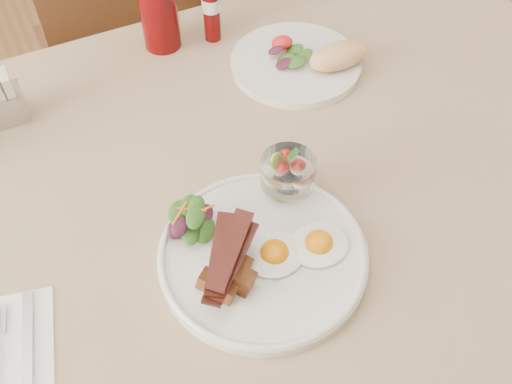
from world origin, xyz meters
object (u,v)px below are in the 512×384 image
at_px(chair_far, 138,51).
at_px(ketchup_bottle, 157,0).
at_px(main_plate, 263,256).
at_px(fruit_cup, 288,172).
at_px(second_plate, 306,60).
at_px(hot_sauce_bottle, 211,11).
at_px(table, 257,201).

xyz_separation_m(chair_far, ketchup_bottle, (-0.02, -0.31, 0.32)).
height_order(chair_far, ketchup_bottle, ketchup_bottle).
height_order(chair_far, main_plate, chair_far).
bearing_deg(fruit_cup, second_plate, 54.97).
relative_size(fruit_cup, hot_sauce_bottle, 0.65).
bearing_deg(ketchup_bottle, main_plate, -95.70).
xyz_separation_m(main_plate, second_plate, (0.25, 0.33, 0.01)).
relative_size(main_plate, ketchup_bottle, 1.39).
bearing_deg(main_plate, table, 65.65).
distance_m(chair_far, hot_sauce_bottle, 0.45).
height_order(chair_far, hot_sauce_bottle, chair_far).
xyz_separation_m(second_plate, ketchup_bottle, (-0.20, 0.18, 0.08)).
distance_m(main_plate, second_plate, 0.42).
bearing_deg(table, second_plate, 43.23).
bearing_deg(chair_far, second_plate, -69.44).
bearing_deg(second_plate, fruit_cup, -125.03).
relative_size(table, ketchup_bottle, 6.61).
xyz_separation_m(fruit_cup, ketchup_bottle, (-0.03, 0.43, 0.04)).
relative_size(main_plate, fruit_cup, 3.62).
bearing_deg(fruit_cup, hot_sauce_bottle, 81.02).
bearing_deg(fruit_cup, chair_far, 90.56).
height_order(table, hot_sauce_bottle, hot_sauce_bottle).
distance_m(table, ketchup_bottle, 0.40).
relative_size(second_plate, hot_sauce_bottle, 1.98).
bearing_deg(table, fruit_cup, -84.80).
relative_size(chair_far, hot_sauce_bottle, 7.76).
bearing_deg(main_plate, fruit_cup, 44.62).
distance_m(main_plate, hot_sauce_bottle, 0.51).
relative_size(main_plate, hot_sauce_bottle, 2.34).
relative_size(ketchup_bottle, hot_sauce_bottle, 1.68).
relative_size(table, chair_far, 1.43).
distance_m(table, hot_sauce_bottle, 0.37).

